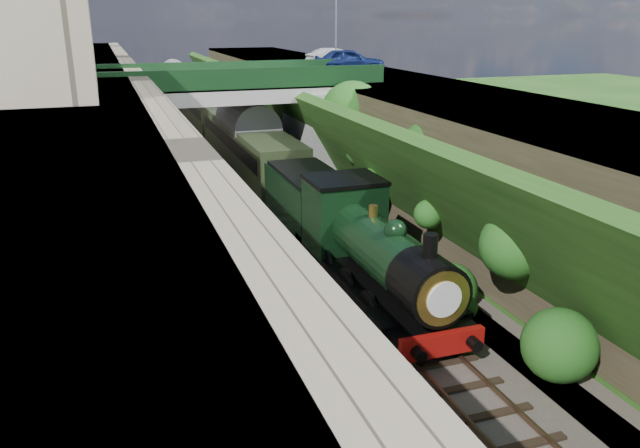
% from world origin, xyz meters
% --- Properties ---
extents(ground, '(160.00, 160.00, 0.00)m').
position_xyz_m(ground, '(0.00, 0.00, 0.00)').
color(ground, '#1E4714').
rests_on(ground, ground).
extents(trackbed, '(10.00, 90.00, 0.20)m').
position_xyz_m(trackbed, '(0.00, 20.00, 0.10)').
color(trackbed, '#473F38').
rests_on(trackbed, ground).
extents(retaining_wall, '(1.00, 90.00, 7.00)m').
position_xyz_m(retaining_wall, '(-5.50, 20.00, 3.50)').
color(retaining_wall, '#756B56').
rests_on(retaining_wall, ground).
extents(street_plateau_left, '(6.00, 90.00, 7.00)m').
position_xyz_m(street_plateau_left, '(-9.00, 20.00, 3.50)').
color(street_plateau_left, '#262628').
rests_on(street_plateau_left, ground).
extents(street_plateau_right, '(8.00, 90.00, 6.25)m').
position_xyz_m(street_plateau_right, '(9.50, 20.00, 3.12)').
color(street_plateau_right, '#262628').
rests_on(street_plateau_right, ground).
extents(embankment_slope, '(4.44, 90.00, 6.36)m').
position_xyz_m(embankment_slope, '(5.01, 19.04, 2.78)').
color(embankment_slope, '#1E4714').
rests_on(embankment_slope, ground).
extents(track_left, '(2.50, 90.00, 0.20)m').
position_xyz_m(track_left, '(-2.00, 20.00, 0.25)').
color(track_left, black).
rests_on(track_left, trackbed).
extents(track_right, '(2.50, 90.00, 0.20)m').
position_xyz_m(track_right, '(1.20, 20.00, 0.25)').
color(track_right, black).
rests_on(track_right, trackbed).
extents(road_bridge, '(16.00, 6.40, 7.25)m').
position_xyz_m(road_bridge, '(0.94, 24.00, 4.08)').
color(road_bridge, gray).
rests_on(road_bridge, ground).
extents(building_far, '(5.00, 10.00, 6.00)m').
position_xyz_m(building_far, '(-10.50, 30.00, 10.00)').
color(building_far, gray).
rests_on(building_far, street_plateau_left).
extents(building_near, '(4.00, 8.00, 4.00)m').
position_xyz_m(building_near, '(-9.50, 14.00, 9.00)').
color(building_near, gray).
rests_on(building_near, street_plateau_left).
extents(tree, '(3.60, 3.80, 6.60)m').
position_xyz_m(tree, '(5.91, 19.33, 4.65)').
color(tree, black).
rests_on(tree, ground).
extents(lamppost, '(0.87, 0.15, 6.00)m').
position_xyz_m(lamppost, '(8.74, 29.65, 9.57)').
color(lamppost, gray).
rests_on(lamppost, street_plateau_right).
extents(car_blue, '(5.17, 3.07, 1.65)m').
position_xyz_m(car_blue, '(8.78, 27.20, 7.07)').
color(car_blue, navy).
rests_on(car_blue, street_plateau_right).
extents(car_silver, '(4.43, 1.96, 1.41)m').
position_xyz_m(car_silver, '(9.62, 32.34, 6.96)').
color(car_silver, silver).
rests_on(car_silver, street_plateau_right).
extents(locomotive, '(3.10, 10.22, 3.83)m').
position_xyz_m(locomotive, '(1.20, 5.58, 1.89)').
color(locomotive, black).
rests_on(locomotive, trackbed).
extents(tender, '(2.70, 6.00, 3.05)m').
position_xyz_m(tender, '(1.20, 12.94, 1.62)').
color(tender, black).
rests_on(tender, trackbed).
extents(coach_front, '(2.90, 18.00, 3.70)m').
position_xyz_m(coach_front, '(1.20, 25.54, 2.05)').
color(coach_front, black).
rests_on(coach_front, trackbed).
extents(coach_middle, '(2.90, 18.00, 3.70)m').
position_xyz_m(coach_middle, '(1.20, 44.34, 2.05)').
color(coach_middle, black).
rests_on(coach_middle, trackbed).
extents(coach_rear, '(2.90, 18.00, 3.70)m').
position_xyz_m(coach_rear, '(1.20, 63.14, 2.05)').
color(coach_rear, black).
rests_on(coach_rear, trackbed).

